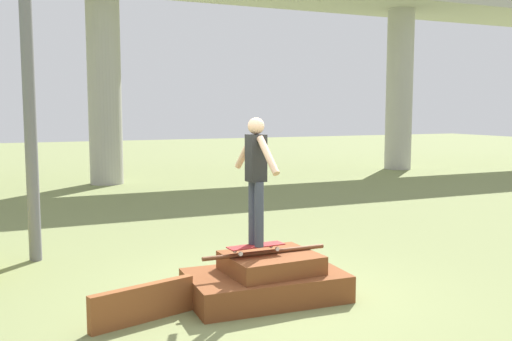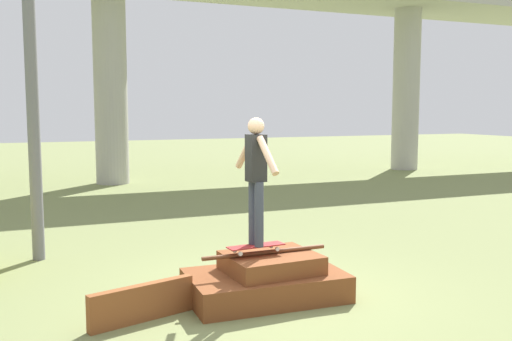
# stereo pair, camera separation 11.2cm
# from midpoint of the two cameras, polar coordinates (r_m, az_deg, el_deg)

# --- Properties ---
(ground_plane) EXTENTS (80.00, 80.00, 0.00)m
(ground_plane) POSITION_cam_midpoint_polar(r_m,az_deg,el_deg) (7.80, 1.35, -12.65)
(ground_plane) COLOR olive
(scrap_pile) EXTENTS (2.09, 1.31, 0.66)m
(scrap_pile) POSITION_cam_midpoint_polar(r_m,az_deg,el_deg) (7.73, 1.49, -10.87)
(scrap_pile) COLOR brown
(scrap_pile) RESTS_ON ground_plane
(scrap_plank_loose) EXTENTS (1.32, 0.48, 0.44)m
(scrap_plank_loose) POSITION_cam_midpoint_polar(r_m,az_deg,el_deg) (7.07, -10.86, -12.87)
(scrap_plank_loose) COLOR brown
(scrap_plank_loose) RESTS_ON ground_plane
(skateboard) EXTENTS (0.78, 0.27, 0.09)m
(skateboard) POSITION_cam_midpoint_polar(r_m,az_deg,el_deg) (7.51, 0.43, -7.59)
(skateboard) COLOR maroon
(skateboard) RESTS_ON scrap_pile
(skater) EXTENTS (0.24, 1.12, 1.66)m
(skater) POSITION_cam_midpoint_polar(r_m,az_deg,el_deg) (7.34, 0.44, -0.16)
(skater) COLOR #383D4C
(skater) RESTS_ON skateboard
(utility_pole) EXTENTS (1.30, 0.20, 7.31)m
(utility_pole) POSITION_cam_midpoint_polar(r_m,az_deg,el_deg) (10.12, -21.40, 12.93)
(utility_pole) COLOR slate
(utility_pole) RESTS_ON ground_plane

